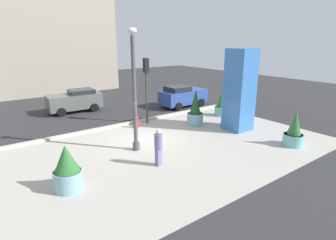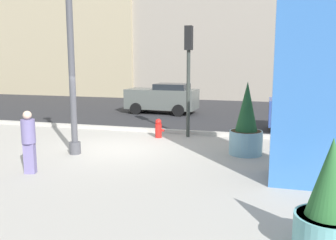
{
  "view_description": "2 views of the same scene",
  "coord_description": "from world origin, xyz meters",
  "px_view_note": "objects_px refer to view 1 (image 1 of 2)",
  "views": [
    {
      "loc": [
        -7.47,
        -12.32,
        5.44
      ],
      "look_at": [
        0.98,
        -0.94,
        1.22
      ],
      "focal_mm": 29.27,
      "sensor_mm": 36.0,
      "label": 1
    },
    {
      "loc": [
        4.96,
        -11.23,
        3.03
      ],
      "look_at": [
        1.98,
        -0.65,
        1.2
      ],
      "focal_mm": 39.18,
      "sensor_mm": 36.0,
      "label": 2
    }
  ],
  "objects_px": {
    "potted_plant_curbside": "(195,111)",
    "traffic_light_far_side": "(146,80)",
    "art_pillar_blue": "(240,90)",
    "potted_plant_mid_plaza": "(221,106)",
    "fire_hydrant": "(137,122)",
    "pedestrian_on_sidewalk": "(158,146)",
    "potted_plant_near_left": "(67,170)",
    "potted_plant_by_pillar": "(294,132)",
    "car_intersection": "(183,96)",
    "car_curb_east": "(75,100)",
    "lamp_post": "(134,94)"
  },
  "relations": [
    {
      "from": "fire_hydrant",
      "to": "car_intersection",
      "type": "height_order",
      "value": "car_intersection"
    },
    {
      "from": "lamp_post",
      "to": "potted_plant_by_pillar",
      "type": "height_order",
      "value": "lamp_post"
    },
    {
      "from": "potted_plant_mid_plaza",
      "to": "car_intersection",
      "type": "height_order",
      "value": "car_intersection"
    },
    {
      "from": "traffic_light_far_side",
      "to": "pedestrian_on_sidewalk",
      "type": "distance_m",
      "value": 6.77
    },
    {
      "from": "traffic_light_far_side",
      "to": "car_intersection",
      "type": "distance_m",
      "value": 5.8
    },
    {
      "from": "traffic_light_far_side",
      "to": "potted_plant_near_left",
      "type": "bearing_deg",
      "value": -141.9
    },
    {
      "from": "traffic_light_far_side",
      "to": "car_curb_east",
      "type": "relative_size",
      "value": 1.06
    },
    {
      "from": "art_pillar_blue",
      "to": "lamp_post",
      "type": "bearing_deg",
      "value": 172.77
    },
    {
      "from": "potted_plant_mid_plaza",
      "to": "car_curb_east",
      "type": "distance_m",
      "value": 11.11
    },
    {
      "from": "car_curb_east",
      "to": "car_intersection",
      "type": "bearing_deg",
      "value": -25.3
    },
    {
      "from": "potted_plant_near_left",
      "to": "fire_hydrant",
      "type": "relative_size",
      "value": 2.37
    },
    {
      "from": "pedestrian_on_sidewalk",
      "to": "potted_plant_near_left",
      "type": "bearing_deg",
      "value": 175.06
    },
    {
      "from": "potted_plant_mid_plaza",
      "to": "fire_hydrant",
      "type": "xyz_separation_m",
      "value": [
        -6.42,
        1.18,
        -0.35
      ]
    },
    {
      "from": "art_pillar_blue",
      "to": "car_curb_east",
      "type": "distance_m",
      "value": 12.39
    },
    {
      "from": "potted_plant_by_pillar",
      "to": "fire_hydrant",
      "type": "distance_m",
      "value": 9.11
    },
    {
      "from": "car_intersection",
      "to": "pedestrian_on_sidewalk",
      "type": "distance_m",
      "value": 11.3
    },
    {
      "from": "potted_plant_by_pillar",
      "to": "car_intersection",
      "type": "height_order",
      "value": "potted_plant_by_pillar"
    },
    {
      "from": "potted_plant_by_pillar",
      "to": "fire_hydrant",
      "type": "relative_size",
      "value": 2.5
    },
    {
      "from": "pedestrian_on_sidewalk",
      "to": "art_pillar_blue",
      "type": "bearing_deg",
      "value": 10.69
    },
    {
      "from": "fire_hydrant",
      "to": "pedestrian_on_sidewalk",
      "type": "height_order",
      "value": "pedestrian_on_sidewalk"
    },
    {
      "from": "car_curb_east",
      "to": "pedestrian_on_sidewalk",
      "type": "height_order",
      "value": "pedestrian_on_sidewalk"
    },
    {
      "from": "car_intersection",
      "to": "art_pillar_blue",
      "type": "bearing_deg",
      "value": -99.38
    },
    {
      "from": "art_pillar_blue",
      "to": "potted_plant_mid_plaza",
      "type": "distance_m",
      "value": 3.63
    },
    {
      "from": "car_intersection",
      "to": "potted_plant_mid_plaza",
      "type": "bearing_deg",
      "value": -83.96
    },
    {
      "from": "potted_plant_near_left",
      "to": "fire_hydrant",
      "type": "xyz_separation_m",
      "value": [
        5.82,
        4.94,
        -0.45
      ]
    },
    {
      "from": "pedestrian_on_sidewalk",
      "to": "lamp_post",
      "type": "bearing_deg",
      "value": 87.18
    },
    {
      "from": "potted_plant_curbside",
      "to": "potted_plant_near_left",
      "type": "bearing_deg",
      "value": -160.59
    },
    {
      "from": "potted_plant_by_pillar",
      "to": "potted_plant_mid_plaza",
      "type": "height_order",
      "value": "potted_plant_by_pillar"
    },
    {
      "from": "potted_plant_curbside",
      "to": "traffic_light_far_side",
      "type": "xyz_separation_m",
      "value": [
        -2.38,
        2.14,
        1.97
      ]
    },
    {
      "from": "lamp_post",
      "to": "pedestrian_on_sidewalk",
      "type": "xyz_separation_m",
      "value": [
        -0.11,
        -2.15,
        -1.94
      ]
    },
    {
      "from": "car_curb_east",
      "to": "pedestrian_on_sidewalk",
      "type": "bearing_deg",
      "value": -91.22
    },
    {
      "from": "traffic_light_far_side",
      "to": "potted_plant_curbside",
      "type": "bearing_deg",
      "value": -41.97
    },
    {
      "from": "potted_plant_mid_plaza",
      "to": "traffic_light_far_side",
      "type": "xyz_separation_m",
      "value": [
        -5.35,
        1.64,
        2.19
      ]
    },
    {
      "from": "art_pillar_blue",
      "to": "pedestrian_on_sidewalk",
      "type": "xyz_separation_m",
      "value": [
        -6.86,
        -1.3,
        -1.51
      ]
    },
    {
      "from": "potted_plant_curbside",
      "to": "fire_hydrant",
      "type": "height_order",
      "value": "potted_plant_curbside"
    },
    {
      "from": "potted_plant_curbside",
      "to": "potted_plant_mid_plaza",
      "type": "xyz_separation_m",
      "value": [
        2.98,
        0.5,
        -0.22
      ]
    },
    {
      "from": "potted_plant_by_pillar",
      "to": "traffic_light_far_side",
      "type": "relative_size",
      "value": 0.44
    },
    {
      "from": "car_curb_east",
      "to": "pedestrian_on_sidewalk",
      "type": "distance_m",
      "value": 11.66
    },
    {
      "from": "potted_plant_curbside",
      "to": "traffic_light_far_side",
      "type": "relative_size",
      "value": 0.55
    },
    {
      "from": "lamp_post",
      "to": "car_intersection",
      "type": "bearing_deg",
      "value": 36.65
    },
    {
      "from": "lamp_post",
      "to": "potted_plant_mid_plaza",
      "type": "xyz_separation_m",
      "value": [
        8.28,
        1.94,
        -2.16
      ]
    },
    {
      "from": "lamp_post",
      "to": "fire_hydrant",
      "type": "height_order",
      "value": "lamp_post"
    },
    {
      "from": "art_pillar_blue",
      "to": "potted_plant_mid_plaza",
      "type": "bearing_deg",
      "value": 61.46
    },
    {
      "from": "potted_plant_by_pillar",
      "to": "pedestrian_on_sidewalk",
      "type": "bearing_deg",
      "value": 162.16
    },
    {
      "from": "fire_hydrant",
      "to": "car_curb_east",
      "type": "distance_m",
      "value": 6.63
    },
    {
      "from": "art_pillar_blue",
      "to": "potted_plant_curbside",
      "type": "xyz_separation_m",
      "value": [
        -1.45,
        2.3,
        -1.52
      ]
    },
    {
      "from": "potted_plant_mid_plaza",
      "to": "fire_hydrant",
      "type": "relative_size",
      "value": 2.3
    },
    {
      "from": "car_intersection",
      "to": "traffic_light_far_side",
      "type": "bearing_deg",
      "value": -155.28
    },
    {
      "from": "art_pillar_blue",
      "to": "potted_plant_curbside",
      "type": "relative_size",
      "value": 2.1
    },
    {
      "from": "lamp_post",
      "to": "potted_plant_by_pillar",
      "type": "distance_m",
      "value": 8.51
    }
  ]
}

